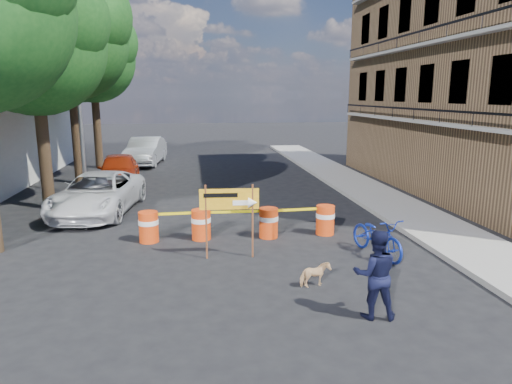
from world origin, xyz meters
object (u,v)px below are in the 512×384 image
object	(u,v)px
pedestrian	(375,274)
bicycle	(378,218)
barrel_mid_right	(269,222)
sedan_red	(119,170)
sedan_silver	(146,151)
detour_sign	(237,204)
dog	(315,275)
barrel_far_left	(149,226)
suv_white	(98,194)
barrel_mid_left	(201,224)
barrel_far_right	(325,219)

from	to	relation	value
pedestrian	bicycle	bearing A→B (deg)	-102.47
barrel_mid_right	sedan_red	size ratio (longest dim) A/B	0.20
pedestrian	sedan_silver	size ratio (longest dim) A/B	0.34
detour_sign	pedestrian	distance (m)	4.31
dog	sedan_red	size ratio (longest dim) A/B	0.15
barrel_mid_right	pedestrian	world-z (taller)	pedestrian
bicycle	sedan_red	distance (m)	13.58
barrel_far_left	suv_white	world-z (taller)	suv_white
barrel_mid_left	suv_white	size ratio (longest dim) A/B	0.17
barrel_far_right	barrel_mid_left	bearing A→B (deg)	179.62
detour_sign	pedestrian	world-z (taller)	detour_sign
bicycle	sedan_red	xyz separation A→B (m)	(-8.21, 10.82, -0.27)
detour_sign	sedan_red	size ratio (longest dim) A/B	0.44
barrel_far_left	sedan_red	world-z (taller)	sedan_red
sedan_red	sedan_silver	distance (m)	6.85
sedan_silver	barrel_far_right	bearing A→B (deg)	-59.72
barrel_mid_left	pedestrian	xyz separation A→B (m)	(3.17, -5.34, 0.40)
pedestrian	suv_white	bearing A→B (deg)	-41.82
pedestrian	bicycle	size ratio (longest dim) A/B	0.84
barrel_mid_left	sedan_silver	world-z (taller)	sedan_silver
barrel_far_right	bicycle	xyz separation A→B (m)	(0.81, -2.05, 0.56)
detour_sign	sedan_silver	world-z (taller)	detour_sign
detour_sign	bicycle	size ratio (longest dim) A/B	0.95
dog	suv_white	xyz separation A→B (m)	(-6.03, 7.43, 0.44)
suv_white	sedan_red	bearing A→B (deg)	97.87
barrel_mid_right	detour_sign	bearing A→B (deg)	-124.10
barrel_far_left	dog	xyz separation A→B (m)	(3.94, -3.80, -0.19)
barrel_mid_left	suv_white	distance (m)	5.11
barrel_mid_right	barrel_far_right	size ratio (longest dim) A/B	1.00
sedan_red	detour_sign	bearing A→B (deg)	-71.66
barrel_far_left	barrel_mid_right	distance (m)	3.52
barrel_mid_right	dog	bearing A→B (deg)	-83.61
bicycle	suv_white	distance (m)	9.98
barrel_mid_left	bicycle	size ratio (longest dim) A/B	0.44
barrel_mid_left	sedan_red	distance (m)	9.46
dog	sedan_red	bearing A→B (deg)	11.44
barrel_mid_right	detour_sign	distance (m)	2.18
suv_white	barrel_far_right	bearing A→B (deg)	-18.42
detour_sign	barrel_mid_right	bearing A→B (deg)	59.22
pedestrian	suv_white	distance (m)	11.22
pedestrian	suv_white	size ratio (longest dim) A/B	0.33
barrel_far_right	bicycle	distance (m)	2.27
sedan_silver	dog	bearing A→B (deg)	-67.61
barrel_far_left	pedestrian	distance (m)	7.10
detour_sign	suv_white	world-z (taller)	detour_sign
detour_sign	pedestrian	bearing A→B (deg)	-54.75
detour_sign	sedan_red	xyz separation A→B (m)	(-4.53, 10.46, -0.68)
barrel_mid_left	barrel_mid_right	size ratio (longest dim) A/B	1.00
bicycle	dog	bearing A→B (deg)	-155.68
barrel_far_left	suv_white	xyz separation A→B (m)	(-2.09, 3.63, 0.26)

